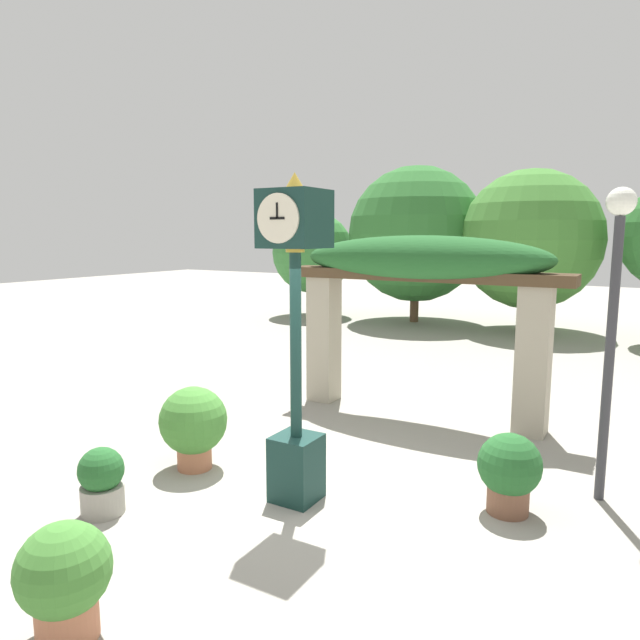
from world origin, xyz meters
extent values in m
plane|color=gray|center=(0.00, 0.00, 0.00)|extent=(60.00, 60.00, 0.00)
cube|color=#14332D|center=(-0.07, -0.05, 0.36)|extent=(0.47, 0.47, 0.71)
cylinder|color=#14332D|center=(-0.07, -0.05, 1.69)|extent=(0.12, 0.12, 1.95)
cylinder|color=gold|center=(-0.07, -0.05, 2.68)|extent=(0.19, 0.19, 0.04)
cube|color=#14332D|center=(-0.07, -0.05, 3.00)|extent=(0.59, 0.59, 0.59)
cylinder|color=beige|center=(-0.07, -0.36, 3.00)|extent=(0.48, 0.02, 0.48)
cylinder|color=beige|center=(-0.07, 0.25, 3.00)|extent=(0.48, 0.02, 0.48)
cube|color=black|center=(-0.07, -0.37, 3.00)|extent=(0.17, 0.01, 0.02)
cube|color=black|center=(-0.07, -0.37, 3.07)|extent=(0.02, 0.01, 0.15)
cone|color=gold|center=(-0.07, -0.05, 3.37)|extent=(0.21, 0.21, 0.17)
cube|color=#A89E89|center=(-1.71, 3.37, 1.07)|extent=(0.44, 0.44, 2.14)
cube|color=#A89E89|center=(1.71, 3.37, 1.07)|extent=(0.44, 0.44, 2.14)
cube|color=#4C3823|center=(0.00, 3.15, 2.22)|extent=(4.47, 0.11, 0.17)
cube|color=#4C3823|center=(0.00, 3.30, 2.22)|extent=(4.47, 0.11, 0.17)
cube|color=#4C3823|center=(0.00, 3.45, 2.22)|extent=(4.47, 0.11, 0.17)
cube|color=#4C3823|center=(0.00, 3.60, 2.22)|extent=(4.47, 0.11, 0.17)
ellipsoid|color=#235B28|center=(0.00, 3.37, 2.48)|extent=(3.92, 1.04, 0.70)
cylinder|color=brown|center=(1.97, 0.80, 0.14)|extent=(0.42, 0.42, 0.28)
sphere|color=#235B28|center=(1.97, 0.80, 0.52)|extent=(0.65, 0.65, 0.65)
cylinder|color=#B26B4C|center=(-1.60, 0.01, 0.15)|extent=(0.42, 0.42, 0.30)
sphere|color=#427F33|center=(-1.60, 0.01, 0.61)|extent=(0.82, 0.82, 0.82)
cylinder|color=gray|center=(-1.62, -1.33, 0.15)|extent=(0.44, 0.44, 0.30)
sphere|color=#235B28|center=(-1.62, -1.33, 0.47)|extent=(0.46, 0.46, 0.46)
cylinder|color=#B26B4C|center=(-0.31, -2.69, 0.14)|extent=(0.43, 0.43, 0.28)
sphere|color=#427F33|center=(-0.31, -2.69, 0.53)|extent=(0.66, 0.66, 0.66)
cylinder|color=#333338|center=(2.76, 1.62, 1.51)|extent=(0.10, 0.10, 3.03)
sphere|color=white|center=(2.76, 1.62, 3.17)|extent=(0.29, 0.29, 0.29)
cylinder|color=brown|center=(-7.25, 12.18, 0.62)|extent=(0.28, 0.28, 1.23)
sphere|color=#387A38|center=(-7.25, 12.18, 2.22)|extent=(2.82, 2.82, 2.82)
cylinder|color=brown|center=(-3.63, 12.63, 0.66)|extent=(0.28, 0.28, 1.33)
sphere|color=#2D6B2D|center=(-3.63, 12.63, 2.85)|extent=(4.35, 4.35, 4.35)
cylinder|color=brown|center=(-0.09, 12.57, 0.64)|extent=(0.28, 0.28, 1.28)
sphere|color=#427F33|center=(-0.09, 12.57, 2.70)|extent=(4.05, 4.05, 4.05)
camera|label=1|loc=(3.09, -4.95, 2.84)|focal=32.00mm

